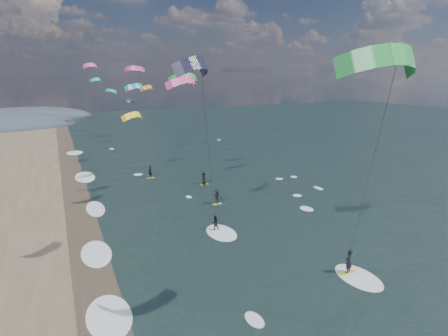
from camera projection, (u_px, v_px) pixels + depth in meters
name	position (u px, v px, depth m)	size (l,w,h in m)	color
ground	(321.00, 324.00, 22.62)	(260.00, 260.00, 0.00)	black
wet_sand_strip	(95.00, 285.00, 26.66)	(3.00, 240.00, 0.00)	#382D23
kitesurfer_near_a	(388.00, 111.00, 19.34)	(7.89, 8.35, 16.50)	gold
kitesurfer_near_b	(209.00, 133.00, 28.82)	(6.81, 8.83, 16.23)	gold
far_kitesurfers	(197.00, 184.00, 47.30)	(6.95, 14.51, 1.84)	gold
bg_kite_field	(131.00, 84.00, 66.08)	(13.09, 71.60, 8.92)	green
shoreline_surf	(104.00, 253.00, 31.32)	(2.40, 79.40, 0.11)	white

